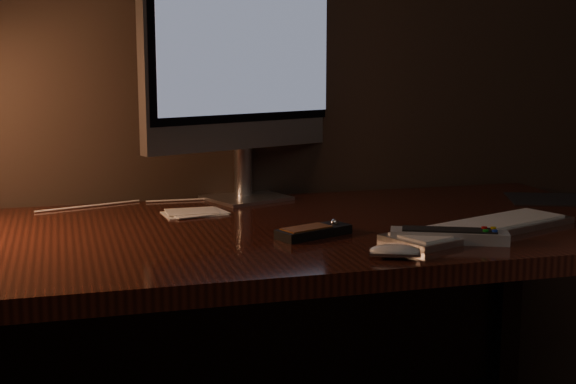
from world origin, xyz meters
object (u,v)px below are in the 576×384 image
object	(u,v)px
keyboard	(481,227)
desk	(271,277)
media_remote	(314,231)
mouse	(395,253)
tv_remote	(449,236)
monitor	(246,59)

from	to	relation	value
keyboard	desk	bearing A→B (deg)	129.09
media_remote	mouse	bearing A→B (deg)	-87.64
keyboard	mouse	distance (m)	0.30
desk	tv_remote	world-z (taller)	tv_remote
monitor	mouse	world-z (taller)	monitor
keyboard	media_remote	xyz separation A→B (m)	(-0.34, 0.05, 0.00)
desk	monitor	bearing A→B (deg)	88.70
monitor	mouse	distance (m)	0.73
monitor	desk	bearing A→B (deg)	-112.21
monitor	media_remote	bearing A→B (deg)	-106.16
media_remote	monitor	bearing A→B (deg)	73.60
mouse	tv_remote	bearing A→B (deg)	51.08
monitor	media_remote	distance (m)	0.55
desk	monitor	distance (m)	0.54
tv_remote	monitor	bearing A→B (deg)	140.67
mouse	media_remote	bearing A→B (deg)	135.26
keyboard	tv_remote	distance (m)	0.12
keyboard	media_remote	world-z (taller)	media_remote
desk	monitor	size ratio (longest dim) A/B	2.73
monitor	keyboard	size ratio (longest dim) A/B	1.28
keyboard	media_remote	bearing A→B (deg)	151.19
tv_remote	media_remote	bearing A→B (deg)	178.08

